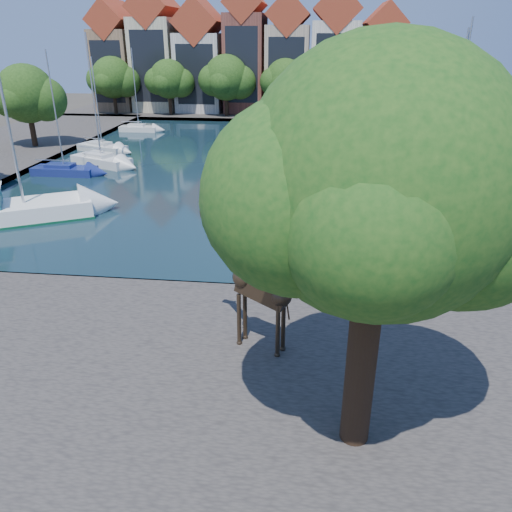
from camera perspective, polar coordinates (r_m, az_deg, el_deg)
The scene contains 28 objects.
ground at distance 23.59m, azimuth -9.02°, elevation -3.83°, with size 160.00×160.00×0.00m, color #38332B.
water_basin at distance 45.76m, azimuth -1.31°, elevation 10.30°, with size 38.00×50.00×0.08m, color black.
near_quay at distance 17.87m, azimuth -14.90°, elevation -13.54°, with size 50.00×14.00×0.50m, color #47423E.
far_quay at distance 77.02m, azimuth 1.96°, elevation 16.08°, with size 60.00×16.00×0.50m, color #47423E.
plane_tree at distance 11.62m, azimuth 14.45°, elevation 7.11°, with size 8.32×6.40×10.62m.
townhouse_west_end at distance 81.44m, azimuth -15.49°, elevation 20.76°, with size 5.44×9.18×14.93m.
townhouse_west_mid at distance 79.47m, azimuth -11.22°, elevation 21.71°, with size 5.94×9.18×16.79m.
townhouse_west_inner at distance 77.87m, azimuth -6.26°, elevation 21.30°, with size 6.43×9.18×15.15m.
townhouse_center at distance 76.72m, azimuth -1.17°, elevation 22.15°, with size 5.44×9.18×16.93m.
townhouse_east_inner at distance 76.20m, azimuth 3.65°, elevation 21.62°, with size 5.94×9.18×15.79m.
townhouse_east_mid at distance 76.13m, azimuth 8.92°, elevation 21.68°, with size 6.43×9.18×16.65m.
townhouse_east_end at distance 76.66m, azimuth 14.05°, elevation 20.55°, with size 5.44×9.18×14.43m.
far_tree_far_west at distance 76.05m, azimuth -16.01°, elevation 18.87°, with size 7.28×5.60×7.68m.
far_tree_west at distance 73.51m, azimuth -9.87°, elevation 19.17°, with size 6.76×5.20×7.36m.
far_tree_mid_west at distance 71.75m, azimuth -3.34°, elevation 19.52°, with size 7.80×6.00×8.00m.
far_tree_mid_east at distance 70.88m, azimuth 3.43°, elevation 19.33°, with size 7.02×5.40×7.52m.
far_tree_east at distance 70.89m, azimuth 10.28°, elevation 19.11°, with size 7.54×5.80×7.84m.
far_tree_far_east at distance 71.81m, azimuth 16.98°, elevation 18.42°, with size 6.76×5.20×7.36m.
side_tree_left_far at distance 55.80m, azimuth -24.66°, elevation 16.31°, with size 7.28×5.60×7.88m.
giraffe_statue at distance 17.30m, azimuth -0.07°, elevation -3.47°, with size 3.30×1.64×4.91m.
sailboat_left_b at distance 45.34m, azimuth -21.07°, elevation 9.31°, with size 5.26×1.91×9.77m.
sailboat_left_c at distance 47.67m, azimuth -17.27°, elevation 10.60°, with size 6.13×4.28×10.97m.
sailboat_left_d at distance 53.57m, azimuth -17.17°, elevation 11.90°, with size 5.53×3.62×8.88m.
sailboat_left_e at distance 63.93m, azimuth -13.26°, elevation 14.14°, with size 4.57×1.68×9.40m.
sailboat_right_a at distance 36.65m, azimuth 20.52°, elevation 6.33°, with size 6.31×3.91×11.19m.
sailboat_right_b at distance 36.22m, azimuth 20.67°, elevation 5.97°, with size 6.48×3.22×11.77m.
sailboat_right_c at distance 43.78m, azimuth 14.33°, elevation 9.64°, with size 5.23×2.52×9.03m.
sailboat_right_d at distance 58.95m, azimuth 13.15°, elevation 13.35°, with size 5.83×3.52×7.94m.
Camera 1 is at (5.95, -20.04, 10.91)m, focal length 35.00 mm.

